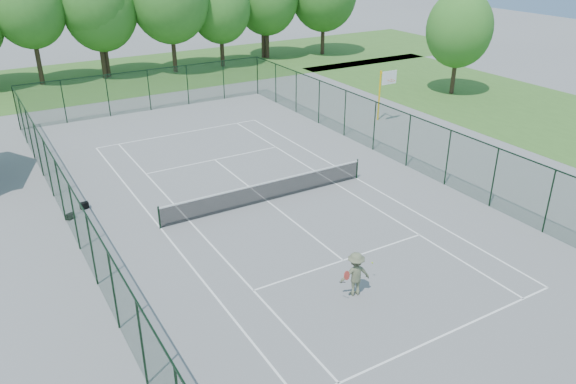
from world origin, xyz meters
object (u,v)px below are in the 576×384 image
at_px(tennis_net, 267,190).
at_px(tennis_player, 355,274).
at_px(basketball_goal, 385,86).
at_px(sports_bag_a, 71,216).

xyz_separation_m(tennis_net, tennis_player, (-1.00, -8.48, 0.29)).
distance_m(basketball_goal, tennis_player, 20.95).
distance_m(basketball_goal, sports_bag_a, 22.28).
height_order(tennis_net, sports_bag_a, tennis_net).
xyz_separation_m(basketball_goal, sports_bag_a, (-21.78, -4.01, -2.43)).
bearing_deg(tennis_net, sports_bag_a, 161.16).
distance_m(sports_bag_a, tennis_player, 13.88).
xyz_separation_m(tennis_net, sports_bag_a, (-8.77, 2.99, -0.44)).
bearing_deg(basketball_goal, tennis_net, -151.72).
bearing_deg(tennis_player, tennis_net, 83.28).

